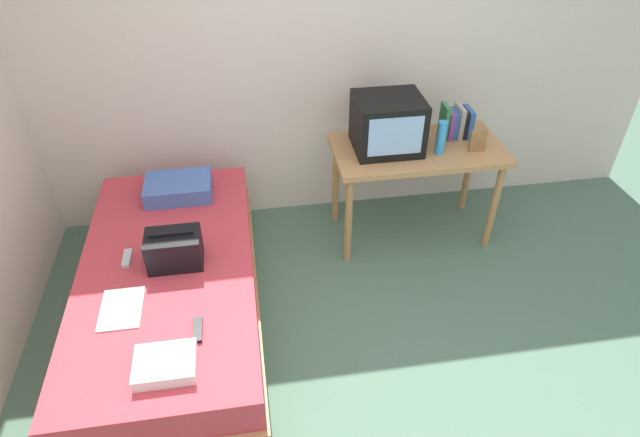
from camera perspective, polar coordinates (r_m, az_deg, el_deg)
The scene contains 14 objects.
ground_plane at distance 3.04m, azimuth 5.39°, elevation -20.39°, with size 8.00×8.00×0.00m, color #4C6B56.
wall_back at distance 3.80m, azimuth -0.69°, elevation 18.06°, with size 5.20×0.10×2.60m, color beige.
bed at distance 3.33m, azimuth -15.37°, elevation -8.17°, with size 1.00×2.00×0.53m.
desk at distance 3.77m, azimuth 10.28°, elevation 6.27°, with size 1.16×0.60×0.74m.
tv at distance 3.60m, azimuth 7.23°, elevation 9.98°, with size 0.44×0.39×0.36m.
water_bottle at distance 3.63m, azimuth 12.79°, elevation 8.39°, with size 0.06×0.06×0.23m, color #3399DB.
book_row at distance 3.87m, azimuth 14.27°, elevation 9.90°, with size 0.20×0.16×0.24m.
picture_frame at distance 3.73m, azimuth 16.46°, elevation 7.95°, with size 0.11×0.02×0.15m, color olive.
pillow at distance 3.65m, azimuth -14.85°, elevation 3.20°, with size 0.43×0.31×0.11m, color #4766AD.
handbag at distance 3.08m, azimuth -15.28°, elevation -3.18°, with size 0.30×0.20×0.23m.
magazine at distance 2.97m, azimuth -20.42°, elevation -8.98°, with size 0.21×0.29×0.01m, color white.
remote_dark at distance 2.75m, azimuth -12.91°, elevation -11.48°, with size 0.04×0.16×0.02m, color black.
remote_silver at distance 3.24m, azimuth -19.89°, elevation -4.00°, with size 0.04×0.14×0.02m, color #B7B7BC.
folded_towel at distance 2.62m, azimuth -16.17°, elevation -14.72°, with size 0.28×0.22×0.06m, color white.
Camera 1 is at (-0.51, -1.54, 2.58)m, focal length 30.02 mm.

